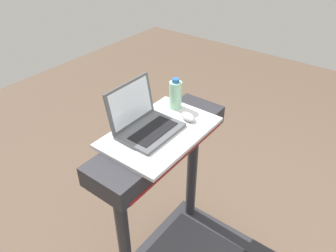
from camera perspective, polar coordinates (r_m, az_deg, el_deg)
desk_board at (r=1.72m, az=-1.33°, el=-1.07°), size 0.62×0.41×0.02m
laptop at (r=1.70m, az=-4.16°, el=0.72°), size 0.32×0.27×0.24m
computer_mouse at (r=1.80m, az=3.53°, el=1.63°), size 0.09×0.12×0.03m
water_bottle at (r=1.87m, az=1.32°, el=5.55°), size 0.07×0.07×0.18m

